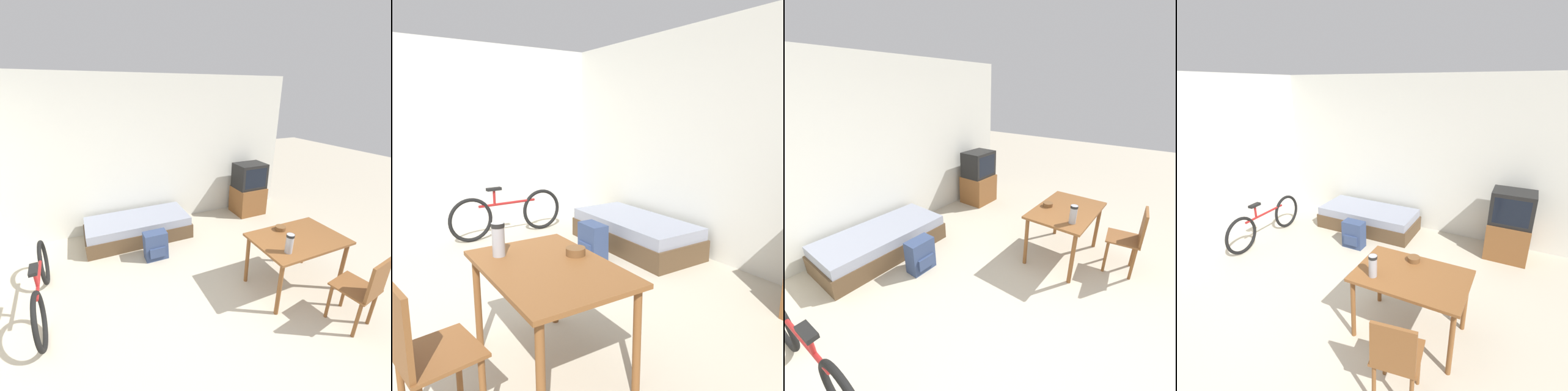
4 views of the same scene
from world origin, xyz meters
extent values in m
plane|color=#B2A893|center=(0.00, 0.00, 0.00)|extent=(20.00, 20.00, 0.00)
cube|color=silver|center=(0.00, 3.30, 1.35)|extent=(5.77, 0.06, 2.70)
cube|color=#4C3823|center=(-0.38, 2.79, 0.13)|extent=(1.76, 0.79, 0.25)
cube|color=gray|center=(-0.38, 2.79, 0.32)|extent=(1.71, 0.77, 0.14)
cube|color=brown|center=(1.98, 2.90, 0.28)|extent=(0.60, 0.52, 0.56)
cube|color=black|center=(1.98, 2.90, 0.82)|extent=(0.60, 0.44, 0.50)
cube|color=black|center=(1.98, 2.68, 0.82)|extent=(0.49, 0.01, 0.39)
cube|color=brown|center=(1.20, 0.75, 0.71)|extent=(1.13, 0.74, 0.03)
cylinder|color=brown|center=(0.70, 0.44, 0.35)|extent=(0.05, 0.05, 0.70)
cylinder|color=brown|center=(1.71, 0.44, 0.35)|extent=(0.05, 0.05, 0.70)
cylinder|color=brown|center=(0.70, 1.06, 0.35)|extent=(0.05, 0.05, 0.70)
cylinder|color=brown|center=(1.71, 1.06, 0.35)|extent=(0.05, 0.05, 0.70)
cube|color=brown|center=(1.36, 0.03, 0.47)|extent=(0.44, 0.44, 0.02)
cube|color=brown|center=(1.39, -0.14, 0.68)|extent=(0.36, 0.08, 0.41)
cylinder|color=brown|center=(1.49, 0.21, 0.23)|extent=(0.04, 0.04, 0.46)
cylinder|color=brown|center=(1.18, 0.16, 0.23)|extent=(0.04, 0.04, 0.46)
cylinder|color=brown|center=(1.54, -0.10, 0.23)|extent=(0.04, 0.04, 0.46)
cylinder|color=brown|center=(1.23, -0.14, 0.23)|extent=(0.04, 0.04, 0.46)
cylinder|color=maroon|center=(-1.76, 1.63, 0.47)|extent=(0.07, 0.83, 0.04)
cylinder|color=maroon|center=(-1.75, 1.44, 0.57)|extent=(0.04, 0.04, 0.20)
cube|color=black|center=(-1.75, 1.44, 0.69)|extent=(0.09, 0.20, 0.04)
cylinder|color=#99999E|center=(0.86, 0.55, 0.84)|extent=(0.09, 0.09, 0.23)
cylinder|color=black|center=(0.86, 0.55, 0.94)|extent=(0.09, 0.09, 0.03)
cylinder|color=brown|center=(1.13, 0.99, 0.75)|extent=(0.13, 0.13, 0.05)
cube|color=navy|center=(-0.27, 2.08, 0.22)|extent=(0.35, 0.20, 0.45)
cube|color=navy|center=(-0.27, 1.96, 0.16)|extent=(0.24, 0.03, 0.16)
camera|label=1|loc=(-1.11, -1.30, 2.42)|focal=24.00mm
camera|label=2|loc=(3.23, -0.28, 1.64)|focal=35.00mm
camera|label=3|loc=(-2.03, -0.31, 2.25)|focal=24.00mm
camera|label=4|loc=(2.04, -1.75, 2.53)|focal=28.00mm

